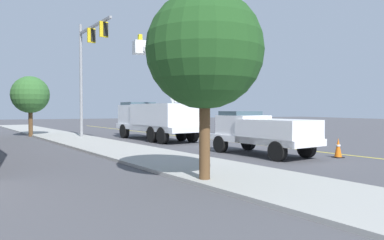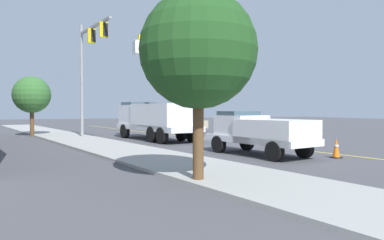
{
  "view_description": "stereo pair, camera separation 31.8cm",
  "coord_description": "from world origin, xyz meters",
  "px_view_note": "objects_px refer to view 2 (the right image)",
  "views": [
    {
      "loc": [
        -24.54,
        10.81,
        2.16
      ],
      "look_at": [
        -1.26,
        0.94,
        1.4
      ],
      "focal_mm": 33.64,
      "sensor_mm": 36.0,
      "label": 1
    },
    {
      "loc": [
        -24.66,
        10.51,
        2.16
      ],
      "look_at": [
        -1.26,
        0.94,
        1.4
      ],
      "focal_mm": 33.64,
      "sensor_mm": 36.0,
      "label": 2
    }
  ],
  "objects_px": {
    "service_pickup_truck": "(260,131)",
    "traffic_cone_leading": "(336,148)",
    "traffic_signal_mast": "(89,58)",
    "traffic_cone_mid_front": "(152,130)",
    "utility_bucket_truck": "(155,117)",
    "passing_minivan": "(185,122)"
  },
  "relations": [
    {
      "from": "service_pickup_truck",
      "to": "traffic_cone_leading",
      "type": "height_order",
      "value": "service_pickup_truck"
    },
    {
      "from": "traffic_cone_leading",
      "to": "traffic_signal_mast",
      "type": "relative_size",
      "value": 0.1
    },
    {
      "from": "service_pickup_truck",
      "to": "traffic_signal_mast",
      "type": "distance_m",
      "value": 14.63
    },
    {
      "from": "service_pickup_truck",
      "to": "traffic_signal_mast",
      "type": "bearing_deg",
      "value": 27.37
    },
    {
      "from": "traffic_signal_mast",
      "to": "traffic_cone_mid_front",
      "type": "bearing_deg",
      "value": -66.45
    },
    {
      "from": "service_pickup_truck",
      "to": "traffic_cone_mid_front",
      "type": "height_order",
      "value": "service_pickup_truck"
    },
    {
      "from": "traffic_cone_mid_front",
      "to": "utility_bucket_truck",
      "type": "bearing_deg",
      "value": 166.77
    },
    {
      "from": "traffic_cone_mid_front",
      "to": "service_pickup_truck",
      "type": "bearing_deg",
      "value": -175.85
    },
    {
      "from": "passing_minivan",
      "to": "traffic_signal_mast",
      "type": "bearing_deg",
      "value": 118.41
    },
    {
      "from": "utility_bucket_truck",
      "to": "traffic_signal_mast",
      "type": "bearing_deg",
      "value": 61.68
    },
    {
      "from": "passing_minivan",
      "to": "traffic_cone_mid_front",
      "type": "distance_m",
      "value": 4.86
    },
    {
      "from": "utility_bucket_truck",
      "to": "service_pickup_truck",
      "type": "distance_m",
      "value": 10.26
    },
    {
      "from": "traffic_cone_leading",
      "to": "traffic_cone_mid_front",
      "type": "relative_size",
      "value": 1.01
    },
    {
      "from": "traffic_cone_leading",
      "to": "traffic_signal_mast",
      "type": "xyz_separation_m",
      "value": [
        14.39,
        9.01,
        5.39
      ]
    },
    {
      "from": "passing_minivan",
      "to": "traffic_cone_leading",
      "type": "xyz_separation_m",
      "value": [
        -19.42,
        0.29,
        -0.54
      ]
    },
    {
      "from": "utility_bucket_truck",
      "to": "passing_minivan",
      "type": "height_order",
      "value": "utility_bucket_truck"
    },
    {
      "from": "passing_minivan",
      "to": "traffic_cone_mid_front",
      "type": "height_order",
      "value": "passing_minivan"
    },
    {
      "from": "utility_bucket_truck",
      "to": "passing_minivan",
      "type": "distance_m",
      "value": 8.92
    },
    {
      "from": "traffic_signal_mast",
      "to": "utility_bucket_truck",
      "type": "bearing_deg",
      "value": -118.32
    },
    {
      "from": "traffic_cone_leading",
      "to": "passing_minivan",
      "type": "bearing_deg",
      "value": -0.87
    },
    {
      "from": "service_pickup_truck",
      "to": "traffic_cone_leading",
      "type": "xyz_separation_m",
      "value": [
        -2.08,
        -2.64,
        -0.68
      ]
    },
    {
      "from": "passing_minivan",
      "to": "traffic_cone_leading",
      "type": "height_order",
      "value": "passing_minivan"
    }
  ]
}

